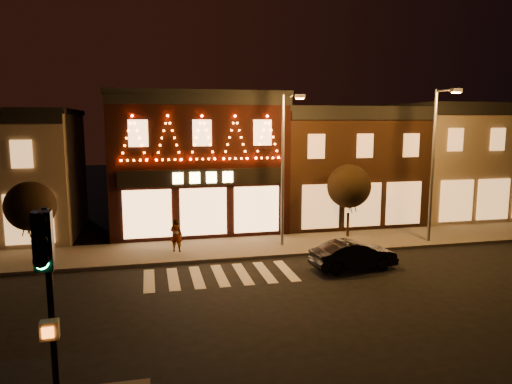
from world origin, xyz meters
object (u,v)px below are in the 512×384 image
object	(u,v)px
traffic_signal_near	(47,284)
dark_sedan	(354,255)
pedestrian	(176,235)
streetlamp_mid	(285,159)

from	to	relation	value
traffic_signal_near	dark_sedan	xyz separation A→B (m)	(10.83, 9.85, -2.93)
dark_sedan	pedestrian	bearing A→B (deg)	55.79
pedestrian	traffic_signal_near	bearing A→B (deg)	99.90
streetlamp_mid	dark_sedan	size ratio (longest dim) A/B	1.99
streetlamp_mid	pedestrian	bearing A→B (deg)	-168.18
traffic_signal_near	streetlamp_mid	bearing A→B (deg)	54.61
traffic_signal_near	pedestrian	size ratio (longest dim) A/B	2.91
streetlamp_mid	pedestrian	xyz separation A→B (m)	(-5.55, 0.24, -3.74)
dark_sedan	streetlamp_mid	bearing A→B (deg)	22.54
streetlamp_mid	dark_sedan	distance (m)	6.03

